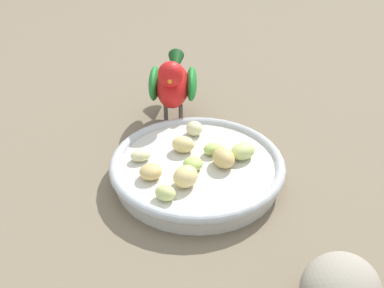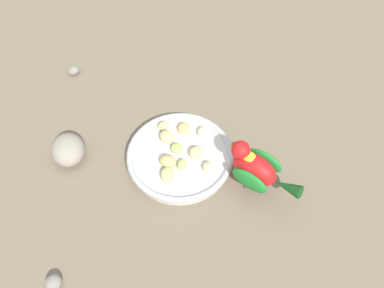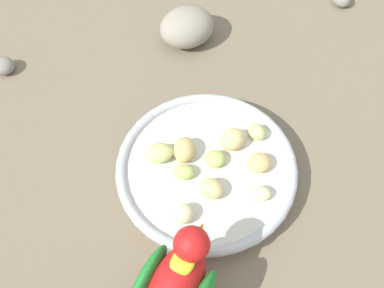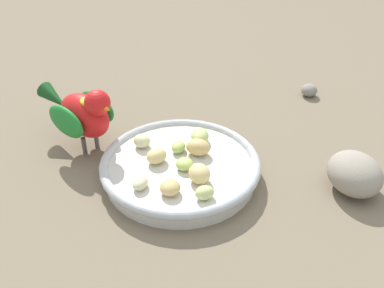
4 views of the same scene
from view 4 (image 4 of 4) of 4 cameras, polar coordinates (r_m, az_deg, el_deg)
The scene contains 15 objects.
ground_plane at distance 0.69m, azimuth -0.81°, elevation -4.13°, with size 4.00×4.00×0.00m, color #756651.
feeding_bowl at distance 0.68m, azimuth -1.46°, elevation -2.96°, with size 0.24×0.24×0.03m.
apple_piece_0 at distance 0.67m, azimuth -4.47°, elevation -1.63°, with size 0.03×0.03×0.02m, color #E5C67F.
apple_piece_1 at distance 0.69m, azimuth 0.76°, elevation -0.40°, with size 0.04×0.03×0.02m, color tan.
apple_piece_2 at distance 0.62m, azimuth -2.76°, elevation -5.43°, with size 0.03×0.03×0.02m, color tan.
apple_piece_3 at distance 0.63m, azimuth -6.46°, elevation -4.86°, with size 0.03×0.02×0.02m, color beige.
apple_piece_4 at distance 0.61m, azimuth 1.57°, elevation -6.07°, with size 0.03×0.02×0.02m, color #C6D17A.
apple_piece_5 at distance 0.63m, azimuth 0.93°, elevation -3.70°, with size 0.04×0.03×0.03m, color #E5C67F.
apple_piece_6 at distance 0.72m, azimuth 0.98°, elevation 1.00°, with size 0.04×0.03×0.02m, color #C6D17A.
apple_piece_7 at distance 0.66m, azimuth -1.30°, elevation -2.49°, with size 0.03×0.03×0.02m, color #B2CC66.
apple_piece_8 at distance 0.71m, azimuth -6.25°, elevation 0.39°, with size 0.03×0.02×0.02m, color beige.
apple_piece_9 at distance 0.70m, azimuth -1.70°, elevation -0.35°, with size 0.03×0.02×0.02m, color #B2CC66.
parrot at distance 0.73m, azimuth -13.41°, elevation 3.84°, with size 0.15×0.12×0.12m.
rock_large at distance 0.69m, azimuth 19.59°, elevation -3.49°, with size 0.09×0.07×0.06m, color gray.
pebble_0 at distance 0.93m, azimuth 14.38°, elevation 6.51°, with size 0.03×0.03×0.02m, color gray.
Camera 4 is at (-0.06, 0.54, 0.43)m, focal length 42.87 mm.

